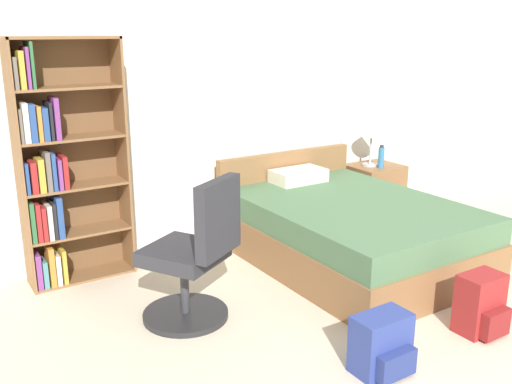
{
  "coord_description": "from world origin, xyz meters",
  "views": [
    {
      "loc": [
        -2.72,
        -1.34,
        1.93
      ],
      "look_at": [
        -0.61,
        1.98,
        0.8
      ],
      "focal_mm": 40.0,
      "sensor_mm": 36.0,
      "label": 1
    }
  ],
  "objects_px": {
    "bed": "(347,230)",
    "bookshelf": "(59,169)",
    "backpack_red": "(481,305)",
    "office_chair": "(195,260)",
    "table_lamp": "(372,131)",
    "nightstand": "(374,190)",
    "water_bottle": "(381,157)",
    "backpack_blue": "(382,345)"
  },
  "relations": [
    {
      "from": "nightstand",
      "to": "backpack_blue",
      "type": "bearing_deg",
      "value": -132.67
    },
    {
      "from": "bed",
      "to": "backpack_red",
      "type": "height_order",
      "value": "bed"
    },
    {
      "from": "office_chair",
      "to": "table_lamp",
      "type": "xyz_separation_m",
      "value": [
        2.59,
        1.07,
        0.47
      ]
    },
    {
      "from": "table_lamp",
      "to": "backpack_blue",
      "type": "bearing_deg",
      "value": -131.6
    },
    {
      "from": "bookshelf",
      "to": "backpack_red",
      "type": "relative_size",
      "value": 4.69
    },
    {
      "from": "nightstand",
      "to": "table_lamp",
      "type": "distance_m",
      "value": 0.65
    },
    {
      "from": "bookshelf",
      "to": "office_chair",
      "type": "relative_size",
      "value": 1.85
    },
    {
      "from": "water_bottle",
      "to": "backpack_red",
      "type": "bearing_deg",
      "value": -118.02
    },
    {
      "from": "table_lamp",
      "to": "backpack_red",
      "type": "height_order",
      "value": "table_lamp"
    },
    {
      "from": "water_bottle",
      "to": "backpack_red",
      "type": "height_order",
      "value": "water_bottle"
    },
    {
      "from": "bookshelf",
      "to": "table_lamp",
      "type": "distance_m",
      "value": 3.15
    },
    {
      "from": "nightstand",
      "to": "backpack_blue",
      "type": "xyz_separation_m",
      "value": [
        -2.01,
        -2.18,
        -0.11
      ]
    },
    {
      "from": "nightstand",
      "to": "backpack_blue",
      "type": "relative_size",
      "value": 1.56
    },
    {
      "from": "nightstand",
      "to": "water_bottle",
      "type": "distance_m",
      "value": 0.41
    },
    {
      "from": "table_lamp",
      "to": "nightstand",
      "type": "bearing_deg",
      "value": -16.14
    },
    {
      "from": "nightstand",
      "to": "bed",
      "type": "bearing_deg",
      "value": -143.49
    },
    {
      "from": "office_chair",
      "to": "nightstand",
      "type": "distance_m",
      "value": 2.86
    },
    {
      "from": "office_chair",
      "to": "water_bottle",
      "type": "relative_size",
      "value": 4.29
    },
    {
      "from": "office_chair",
      "to": "backpack_blue",
      "type": "relative_size",
      "value": 2.9
    },
    {
      "from": "bed",
      "to": "table_lamp",
      "type": "xyz_separation_m",
      "value": [
        1.02,
        0.82,
        0.64
      ]
    },
    {
      "from": "table_lamp",
      "to": "backpack_blue",
      "type": "relative_size",
      "value": 1.32
    },
    {
      "from": "bookshelf",
      "to": "water_bottle",
      "type": "relative_size",
      "value": 7.92
    },
    {
      "from": "backpack_red",
      "to": "office_chair",
      "type": "bearing_deg",
      "value": 142.74
    },
    {
      "from": "nightstand",
      "to": "table_lamp",
      "type": "xyz_separation_m",
      "value": [
        -0.06,
        0.02,
        0.64
      ]
    },
    {
      "from": "office_chair",
      "to": "backpack_red",
      "type": "distance_m",
      "value": 1.91
    },
    {
      "from": "bookshelf",
      "to": "office_chair",
      "type": "height_order",
      "value": "bookshelf"
    },
    {
      "from": "bookshelf",
      "to": "backpack_blue",
      "type": "bearing_deg",
      "value": -62.13
    },
    {
      "from": "nightstand",
      "to": "backpack_red",
      "type": "relative_size",
      "value": 1.37
    },
    {
      "from": "table_lamp",
      "to": "office_chair",
      "type": "bearing_deg",
      "value": -157.54
    },
    {
      "from": "office_chair",
      "to": "nightstand",
      "type": "height_order",
      "value": "office_chair"
    },
    {
      "from": "bed",
      "to": "nightstand",
      "type": "distance_m",
      "value": 1.34
    },
    {
      "from": "bed",
      "to": "table_lamp",
      "type": "relative_size",
      "value": 4.37
    },
    {
      "from": "office_chair",
      "to": "backpack_blue",
      "type": "height_order",
      "value": "office_chair"
    },
    {
      "from": "bed",
      "to": "table_lamp",
      "type": "distance_m",
      "value": 1.45
    },
    {
      "from": "bed",
      "to": "bookshelf",
      "type": "bearing_deg",
      "value": 157.45
    },
    {
      "from": "nightstand",
      "to": "water_bottle",
      "type": "xyz_separation_m",
      "value": [
        -0.03,
        -0.11,
        0.39
      ]
    },
    {
      "from": "water_bottle",
      "to": "nightstand",
      "type": "bearing_deg",
      "value": 74.01
    },
    {
      "from": "nightstand",
      "to": "backpack_red",
      "type": "xyz_separation_m",
      "value": [
        -1.14,
        -2.2,
        -0.08
      ]
    },
    {
      "from": "office_chair",
      "to": "nightstand",
      "type": "relative_size",
      "value": 1.85
    },
    {
      "from": "bed",
      "to": "water_bottle",
      "type": "xyz_separation_m",
      "value": [
        1.05,
        0.68,
        0.38
      ]
    },
    {
      "from": "nightstand",
      "to": "backpack_red",
      "type": "bearing_deg",
      "value": -117.45
    },
    {
      "from": "bookshelf",
      "to": "backpack_blue",
      "type": "distance_m",
      "value": 2.67
    }
  ]
}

